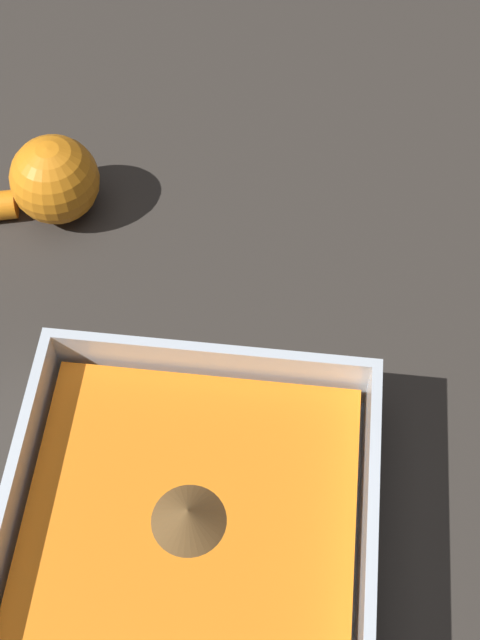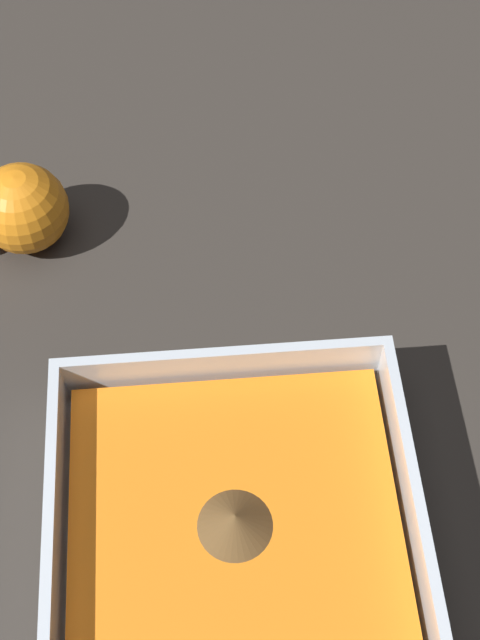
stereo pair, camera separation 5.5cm
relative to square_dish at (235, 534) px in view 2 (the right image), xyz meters
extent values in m
plane|color=#332D28|center=(0.02, -0.03, -0.02)|extent=(4.00, 4.00, 0.00)
cube|color=silver|center=(0.00, 0.00, -0.01)|extent=(0.20, 0.20, 0.01)
cube|color=silver|center=(0.00, 0.10, 0.01)|extent=(0.20, 0.01, 0.04)
cube|color=silver|center=(0.00, -0.10, 0.01)|extent=(0.20, 0.01, 0.04)
cube|color=silver|center=(-0.10, 0.00, 0.01)|extent=(0.01, 0.19, 0.04)
cube|color=orange|center=(0.00, 0.00, 0.00)|extent=(0.18, 0.18, 0.02)
cone|color=brown|center=(0.00, 0.00, 0.02)|extent=(0.04, 0.04, 0.02)
sphere|color=orange|center=(-0.23, -0.12, 0.01)|extent=(0.06, 0.06, 0.06)
camera|label=1|loc=(0.16, 0.04, 0.47)|focal=50.00mm
camera|label=2|loc=(0.16, -0.01, 0.47)|focal=50.00mm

